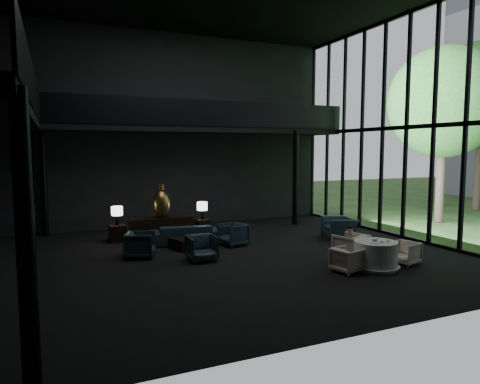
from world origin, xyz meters
name	(u,v)px	position (x,y,z in m)	size (l,w,h in m)	color
floor	(225,257)	(0.00, 0.00, 0.00)	(14.00, 12.00, 0.02)	black
wall_back	(172,131)	(0.00, 6.00, 4.00)	(14.00, 0.04, 8.00)	black
wall_front	(360,101)	(0.00, -6.00, 4.00)	(14.00, 0.04, 8.00)	black
curtain_wall	(406,127)	(6.95, 0.00, 4.00)	(0.20, 12.00, 8.00)	black
mezzanine_back	(203,130)	(1.00, 5.00, 4.00)	(12.00, 2.00, 0.25)	black
railing_left	(34,92)	(-5.00, 0.00, 4.60)	(0.06, 12.00, 1.00)	black
railing_back	(211,113)	(1.00, 4.00, 4.60)	(12.00, 0.06, 1.00)	black
column_sw	(26,245)	(-5.00, -5.70, 2.00)	(0.24, 0.24, 4.00)	black
column_nw	(44,182)	(-5.00, 5.70, 2.00)	(0.24, 0.24, 4.00)	black
column_ne	(295,178)	(4.80, 4.00, 2.00)	(0.24, 0.24, 4.00)	black
tree_near	(444,103)	(11.00, 2.00, 5.23)	(4.80, 4.80, 7.65)	#382D23
console	(162,227)	(-1.08, 3.65, 0.37)	(2.30, 0.52, 0.73)	black
bronze_urn	(161,203)	(-1.08, 3.64, 1.25)	(0.65, 0.65, 1.22)	#8A5A1A
side_table_left	(117,233)	(-2.68, 3.49, 0.30)	(0.54, 0.54, 0.59)	black
table_lamp_left	(117,212)	(-2.68, 3.46, 1.06)	(0.39, 0.39, 0.65)	black
side_table_right	(203,226)	(0.52, 3.68, 0.27)	(0.50, 0.50, 0.55)	black
table_lamp_right	(202,207)	(0.52, 3.73, 1.02)	(0.40, 0.40, 0.67)	black
sofa	(185,230)	(-0.60, 2.22, 0.48)	(2.47, 0.72, 0.97)	black
lounge_armchair_west	(140,242)	(-2.35, 0.95, 0.46)	(0.89, 0.83, 0.92)	black
lounge_armchair_east	(233,233)	(0.81, 1.32, 0.43)	(0.83, 0.78, 0.86)	black
lounge_armchair_south	(202,246)	(-0.79, -0.14, 0.43)	(0.84, 0.79, 0.86)	black
window_armchair	(339,223)	(4.78, 0.86, 0.55)	(1.25, 0.81, 1.09)	#0E262C
coffee_table	(186,243)	(-0.80, 1.46, 0.18)	(0.82, 0.82, 0.36)	black
dining_table	(375,257)	(3.25, -2.80, 0.33)	(1.30, 1.30, 0.75)	white
dining_chair_north	(351,244)	(3.23, -1.77, 0.46)	(0.89, 0.83, 0.91)	beige
dining_chair_east	(405,253)	(4.33, -2.76, 0.32)	(0.62, 0.58, 0.63)	beige
dining_chair_west	(347,260)	(2.36, -2.75, 0.32)	(0.63, 0.59, 0.65)	silver
child	(349,235)	(3.17, -1.78, 0.73)	(0.27, 0.27, 0.57)	#CD95AF
plate_a	(375,243)	(3.10, -2.93, 0.76)	(0.24, 0.24, 0.02)	white
plate_b	(376,238)	(3.52, -2.51, 0.76)	(0.20, 0.20, 0.01)	white
saucer	(383,241)	(3.45, -2.85, 0.76)	(0.16, 0.16, 0.01)	white
coffee_cup	(388,240)	(3.52, -2.95, 0.79)	(0.08, 0.08, 0.06)	white
cereal_bowl	(374,239)	(3.26, -2.74, 0.79)	(0.17, 0.17, 0.08)	white
cream_pot	(382,242)	(3.25, -3.02, 0.78)	(0.05, 0.05, 0.06)	#99999E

